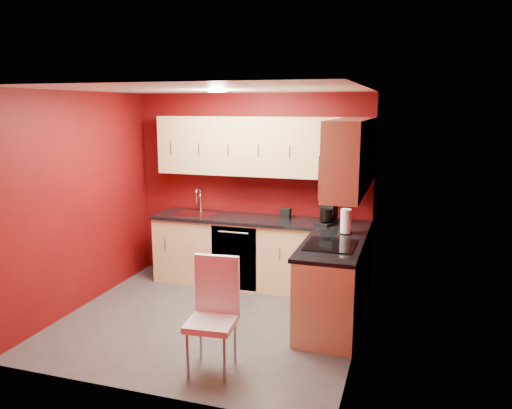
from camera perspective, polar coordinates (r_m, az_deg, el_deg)
The scene contains 21 objects.
floor at distance 5.70m, azimuth -5.23°, elevation -12.98°, with size 3.20×3.20×0.00m, color #474543.
ceiling at distance 5.21m, azimuth -5.73°, elevation 13.01°, with size 3.20×3.20×0.00m, color white.
wall_back at distance 6.70m, azimuth -0.48°, elevation 1.91°, with size 3.20×3.20×0.00m, color #660A09.
wall_front at distance 4.02m, azimuth -13.83°, elevation -4.74°, with size 3.20×3.20×0.00m, color #660A09.
wall_left at distance 6.11m, azimuth -19.43°, elevation 0.36°, with size 3.00×3.00×0.00m, color #660A09.
wall_right at distance 4.93m, azimuth 11.95°, elevation -1.72°, with size 3.00×3.00×0.00m, color #660A09.
base_cabinets_back at distance 6.54m, azimuth 0.40°, elevation -5.64°, with size 2.80×0.60×0.87m, color #DCAE7E.
base_cabinets_right at distance 5.43m, azimuth 8.68°, elevation -9.36°, with size 0.60×1.30×0.87m, color #DCAE7E.
countertop_back at distance 6.41m, azimuth 0.36°, elevation -1.79°, with size 2.80×0.63×0.04m, color black.
countertop_right at distance 5.28m, azimuth 8.64°, elevation -4.77°, with size 0.63×1.27×0.04m, color black.
upper_cabinets_back at distance 6.40m, azimuth 0.74°, elevation 6.67°, with size 2.80×0.35×0.75m, color tan.
upper_cabinets_right at distance 5.28m, azimuth 10.82°, elevation 6.19°, with size 0.35×1.55×0.75m.
microwave at distance 5.07m, azimuth 10.05°, elevation 3.43°, with size 0.42×0.76×0.42m.
cooktop at distance 5.24m, azimuth 8.53°, elevation -4.60°, with size 0.50×0.55×0.01m, color black.
sink at distance 6.73m, azimuth -6.93°, elevation -0.77°, with size 0.52×0.42×0.35m.
dishwasher_front at distance 6.36m, azimuth -2.54°, elevation -6.16°, with size 0.60×0.02×0.82m, color black.
downlight at distance 5.48m, azimuth -4.46°, elevation 12.78°, with size 0.20×0.20×0.01m, color white.
coffee_maker at distance 6.10m, azimuth 7.97°, elevation -0.82°, with size 0.19×0.26×0.32m, color black, non-canonical shape.
napkin_holder at distance 6.41m, azimuth 3.41°, elevation -1.03°, with size 0.12×0.12×0.13m, color black, non-canonical shape.
paper_towel at distance 5.73m, azimuth 10.23°, elevation -1.90°, with size 0.16×0.16×0.28m, color white, non-canonical shape.
dining_chair at distance 4.51m, azimuth -5.12°, elevation -12.67°, with size 0.41×0.43×1.02m, color white, non-canonical shape.
Camera 1 is at (2.04, -4.79, 2.33)m, focal length 35.00 mm.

